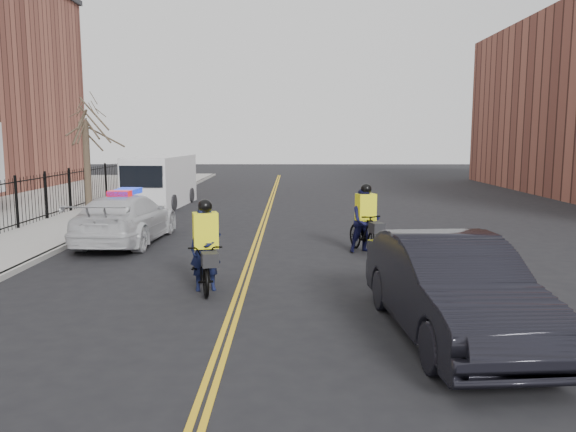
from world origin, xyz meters
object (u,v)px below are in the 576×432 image
(police_cruiser, at_px, (126,218))
(cargo_van, at_px, (160,182))
(cyclist_far, at_px, (366,226))
(cyclist_near, at_px, (206,259))
(dark_sedan, at_px, (451,287))

(police_cruiser, height_order, cargo_van, cargo_van)
(cyclist_far, bearing_deg, police_cruiser, 150.20)
(police_cruiser, xyz_separation_m, cyclist_near, (3.53, -5.81, -0.09))
(cargo_van, relative_size, cyclist_far, 2.87)
(dark_sedan, height_order, cyclist_near, cyclist_near)
(police_cruiser, bearing_deg, cargo_van, -81.01)
(police_cruiser, relative_size, cyclist_far, 2.62)
(police_cruiser, relative_size, cargo_van, 0.91)
(cyclist_near, bearing_deg, cyclist_far, 30.34)
(dark_sedan, bearing_deg, cyclist_near, 142.78)
(cargo_van, distance_m, cyclist_far, 14.55)
(police_cruiser, height_order, cyclist_near, cyclist_near)
(police_cruiser, distance_m, dark_sedan, 12.07)
(dark_sedan, relative_size, cyclist_near, 2.37)
(cyclist_near, bearing_deg, dark_sedan, -47.48)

